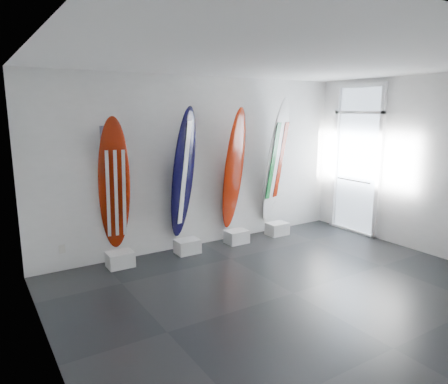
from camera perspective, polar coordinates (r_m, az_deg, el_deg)
floor at (r=5.77m, az=9.59°, el=-13.69°), size 6.00×6.00×0.00m
ceiling at (r=5.27m, az=10.71°, el=17.40°), size 6.00×6.00×0.00m
wall_back at (r=7.34m, az=-3.14°, el=4.07°), size 6.00×0.00×6.00m
wall_left at (r=4.00m, az=-23.62°, el=-3.02°), size 0.00×5.00×5.00m
wall_right at (r=7.65m, az=27.02°, el=3.15°), size 0.00×5.00×5.00m
display_block_usa at (r=6.73m, az=-14.21°, el=-9.06°), size 0.40×0.30×0.24m
surfboard_usa at (r=6.52m, az=-14.98°, el=0.91°), size 0.54×0.48×2.11m
display_block_navy at (r=7.15m, az=-5.11°, el=-7.51°), size 0.40×0.30×0.24m
surfboard_navy at (r=6.94m, az=-5.67°, el=2.50°), size 0.63×0.59×2.26m
display_block_swiss at (r=7.65m, az=1.77°, el=-6.21°), size 0.40×0.30×0.24m
surfboard_swiss at (r=7.45m, az=1.39°, el=3.10°), size 0.60×0.53×2.25m
display_block_italy at (r=8.21m, az=7.39°, el=-5.07°), size 0.40×0.30×0.24m
surfboard_italy at (r=8.01m, az=7.18°, el=4.28°), size 0.67×0.62×2.44m
wall_outlet at (r=6.76m, az=-21.55°, el=-7.38°), size 0.09×0.02×0.13m
glass_door at (r=8.52m, az=17.93°, el=4.05°), size 0.12×1.16×2.85m
balcony at (r=9.72m, az=22.64°, el=-0.97°), size 2.80×2.20×1.20m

